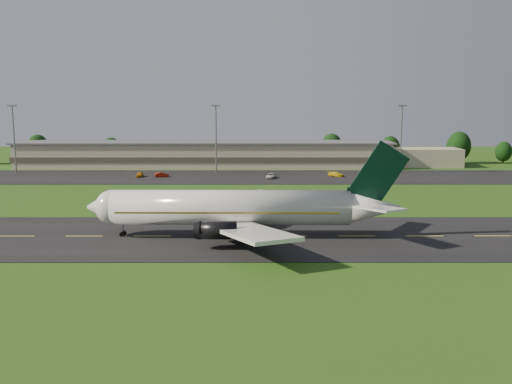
{
  "coord_description": "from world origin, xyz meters",
  "views": [
    {
      "loc": [
        16.6,
        -89.55,
        21.8
      ],
      "look_at": [
        16.76,
        8.0,
        6.0
      ],
      "focal_mm": 40.0,
      "sensor_mm": 36.0,
      "label": 1
    }
  ],
  "objects_px": {
    "light_mast_centre": "(216,131)",
    "service_vehicle_c": "(271,176)",
    "airliner": "(236,208)",
    "service_vehicle_d": "(336,174)",
    "light_mast_east": "(401,131)",
    "light_mast_west": "(14,131)",
    "service_vehicle_a": "(140,174)",
    "terminal": "(224,155)",
    "service_vehicle_b": "(162,175)"
  },
  "relations": [
    {
      "from": "service_vehicle_b",
      "to": "light_mast_east",
      "type": "bearing_deg",
      "value": -97.23
    },
    {
      "from": "light_mast_east",
      "to": "service_vehicle_b",
      "type": "xyz_separation_m",
      "value": [
        -69.97,
        -8.83,
        -11.98
      ]
    },
    {
      "from": "light_mast_centre",
      "to": "service_vehicle_b",
      "type": "height_order",
      "value": "light_mast_centre"
    },
    {
      "from": "light_mast_centre",
      "to": "service_vehicle_c",
      "type": "xyz_separation_m",
      "value": [
        16.08,
        -11.18,
        -11.98
      ]
    },
    {
      "from": "light_mast_east",
      "to": "service_vehicle_c",
      "type": "distance_m",
      "value": 42.23
    },
    {
      "from": "light_mast_east",
      "to": "service_vehicle_b",
      "type": "relative_size",
      "value": 5.06
    },
    {
      "from": "terminal",
      "to": "light_mast_east",
      "type": "height_order",
      "value": "light_mast_east"
    },
    {
      "from": "airliner",
      "to": "service_vehicle_d",
      "type": "relative_size",
      "value": 11.25
    },
    {
      "from": "service_vehicle_c",
      "to": "service_vehicle_d",
      "type": "xyz_separation_m",
      "value": [
        18.74,
        3.51,
        0.01
      ]
    },
    {
      "from": "light_mast_east",
      "to": "service_vehicle_d",
      "type": "height_order",
      "value": "light_mast_east"
    },
    {
      "from": "airliner",
      "to": "service_vehicle_d",
      "type": "xyz_separation_m",
      "value": [
        26.24,
        72.34,
        -3.9
      ]
    },
    {
      "from": "light_mast_east",
      "to": "terminal",
      "type": "bearing_deg",
      "value": 163.2
    },
    {
      "from": "light_mast_centre",
      "to": "service_vehicle_a",
      "type": "xyz_separation_m",
      "value": [
        -21.29,
        -8.52,
        -11.95
      ]
    },
    {
      "from": "airliner",
      "to": "service_vehicle_b",
      "type": "distance_m",
      "value": 75.08
    },
    {
      "from": "light_mast_east",
      "to": "service_vehicle_b",
      "type": "distance_m",
      "value": 71.54
    },
    {
      "from": "terminal",
      "to": "light_mast_centre",
      "type": "bearing_deg",
      "value": -94.95
    },
    {
      "from": "terminal",
      "to": "service_vehicle_b",
      "type": "relative_size",
      "value": 36.06
    },
    {
      "from": "airliner",
      "to": "light_mast_centre",
      "type": "bearing_deg",
      "value": 96.9
    },
    {
      "from": "terminal",
      "to": "service_vehicle_d",
      "type": "bearing_deg",
      "value": -35.52
    },
    {
      "from": "light_mast_west",
      "to": "service_vehicle_b",
      "type": "relative_size",
      "value": 5.06
    },
    {
      "from": "light_mast_west",
      "to": "service_vehicle_a",
      "type": "distance_m",
      "value": 41.4
    },
    {
      "from": "light_mast_west",
      "to": "light_mast_centre",
      "type": "bearing_deg",
      "value": 0.0
    },
    {
      "from": "service_vehicle_d",
      "to": "light_mast_centre",
      "type": "bearing_deg",
      "value": 109.23
    },
    {
      "from": "terminal",
      "to": "light_mast_centre",
      "type": "height_order",
      "value": "light_mast_centre"
    },
    {
      "from": "service_vehicle_a",
      "to": "airliner",
      "type": "bearing_deg",
      "value": -67.56
    },
    {
      "from": "light_mast_east",
      "to": "service_vehicle_d",
      "type": "distance_m",
      "value": 24.69
    },
    {
      "from": "service_vehicle_b",
      "to": "service_vehicle_c",
      "type": "distance_m",
      "value": 31.14
    },
    {
      "from": "light_mast_east",
      "to": "light_mast_centre",
      "type": "bearing_deg",
      "value": 180.0
    },
    {
      "from": "service_vehicle_c",
      "to": "service_vehicle_b",
      "type": "bearing_deg",
      "value": -168.72
    },
    {
      "from": "airliner",
      "to": "service_vehicle_a",
      "type": "bearing_deg",
      "value": 113.45
    },
    {
      "from": "light_mast_centre",
      "to": "service_vehicle_c",
      "type": "distance_m",
      "value": 22.96
    },
    {
      "from": "terminal",
      "to": "light_mast_west",
      "type": "relative_size",
      "value": 7.13
    },
    {
      "from": "airliner",
      "to": "light_mast_centre",
      "type": "relative_size",
      "value": 2.52
    },
    {
      "from": "light_mast_east",
      "to": "service_vehicle_b",
      "type": "bearing_deg",
      "value": -172.81
    },
    {
      "from": "service_vehicle_b",
      "to": "service_vehicle_c",
      "type": "height_order",
      "value": "service_vehicle_b"
    },
    {
      "from": "light_mast_centre",
      "to": "service_vehicle_b",
      "type": "relative_size",
      "value": 5.06
    },
    {
      "from": "airliner",
      "to": "light_mast_centre",
      "type": "height_order",
      "value": "light_mast_centre"
    },
    {
      "from": "service_vehicle_a",
      "to": "terminal",
      "type": "bearing_deg",
      "value": 47.21
    },
    {
      "from": "light_mast_west",
      "to": "light_mast_east",
      "type": "distance_m",
      "value": 115.0
    },
    {
      "from": "airliner",
      "to": "service_vehicle_a",
      "type": "height_order",
      "value": "airliner"
    },
    {
      "from": "terminal",
      "to": "service_vehicle_b",
      "type": "height_order",
      "value": "terminal"
    },
    {
      "from": "service_vehicle_a",
      "to": "service_vehicle_d",
      "type": "distance_m",
      "value": 56.11
    },
    {
      "from": "light_mast_centre",
      "to": "service_vehicle_b",
      "type": "bearing_deg",
      "value": -149.47
    },
    {
      "from": "service_vehicle_c",
      "to": "terminal",
      "type": "bearing_deg",
      "value": 133.82
    },
    {
      "from": "terminal",
      "to": "service_vehicle_d",
      "type": "height_order",
      "value": "terminal"
    },
    {
      "from": "light_mast_west",
      "to": "light_mast_centre",
      "type": "xyz_separation_m",
      "value": [
        60.0,
        0.0,
        0.0
      ]
    },
    {
      "from": "service_vehicle_d",
      "to": "service_vehicle_b",
      "type": "bearing_deg",
      "value": 122.98
    },
    {
      "from": "service_vehicle_a",
      "to": "service_vehicle_c",
      "type": "distance_m",
      "value": 37.46
    },
    {
      "from": "light_mast_east",
      "to": "service_vehicle_c",
      "type": "height_order",
      "value": "light_mast_east"
    },
    {
      "from": "airliner",
      "to": "light_mast_west",
      "type": "bearing_deg",
      "value": 131.38
    }
  ]
}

